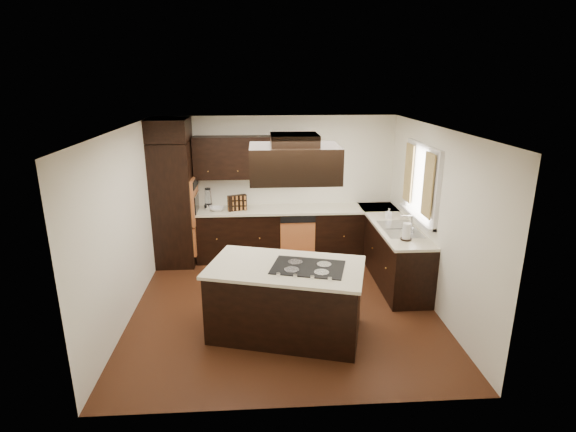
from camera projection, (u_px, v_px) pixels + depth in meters
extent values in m
cube|color=#582D16|center=(284.00, 305.00, 6.45)|extent=(4.20, 4.20, 0.02)
cube|color=white|center=(283.00, 128.00, 5.71)|extent=(4.20, 4.20, 0.02)
cube|color=white|center=(277.00, 186.00, 8.09)|extent=(4.20, 0.02, 2.50)
cube|color=white|center=(296.00, 294.00, 4.07)|extent=(4.20, 0.02, 2.50)
cube|color=white|center=(125.00, 225.00, 5.95)|extent=(0.02, 4.20, 2.50)
cube|color=white|center=(436.00, 219.00, 6.21)|extent=(0.02, 4.20, 2.50)
cube|color=black|center=(174.00, 204.00, 7.65)|extent=(0.65, 0.75, 2.12)
cube|color=orange|center=(195.00, 200.00, 7.65)|extent=(0.05, 0.62, 0.78)
cube|color=black|center=(280.00, 234.00, 8.04)|extent=(2.93, 0.60, 0.88)
cube|color=black|center=(391.00, 250.00, 7.29)|extent=(0.60, 2.40, 0.88)
cube|color=#ECE3C3|center=(280.00, 210.00, 7.89)|extent=(2.93, 0.63, 0.04)
cube|color=#ECE3C3|center=(392.00, 223.00, 7.15)|extent=(0.63, 2.40, 0.04)
cube|color=black|center=(252.00, 157.00, 7.73)|extent=(2.00, 0.34, 0.72)
cube|color=orange|center=(298.00, 242.00, 7.79)|extent=(0.60, 0.05, 0.72)
cube|color=white|center=(421.00, 182.00, 6.61)|extent=(0.06, 1.32, 1.12)
cube|color=white|center=(423.00, 182.00, 6.61)|extent=(0.00, 1.20, 1.00)
cube|color=beige|center=(428.00, 185.00, 6.19)|extent=(0.02, 0.34, 0.90)
cube|color=beige|center=(409.00, 173.00, 6.99)|extent=(0.02, 0.34, 0.90)
cube|color=silver|center=(400.00, 229.00, 6.81)|extent=(0.52, 0.84, 0.01)
cube|color=black|center=(286.00, 301.00, 5.63)|extent=(2.02, 1.44, 0.88)
cube|color=#ECE3C3|center=(286.00, 267.00, 5.50)|extent=(2.10, 1.53, 0.04)
cube|color=black|center=(308.00, 267.00, 5.44)|extent=(0.98, 0.78, 0.01)
cube|color=black|center=(294.00, 163.00, 5.29)|extent=(1.05, 0.72, 0.42)
cube|color=black|center=(294.00, 140.00, 5.21)|extent=(0.55, 0.50, 0.13)
cylinder|color=silver|center=(209.00, 207.00, 7.81)|extent=(0.15, 0.15, 0.10)
cone|color=silver|center=(208.00, 197.00, 7.76)|extent=(0.13, 0.13, 0.26)
cube|color=black|center=(237.00, 203.00, 7.74)|extent=(0.33, 0.19, 0.27)
imported|color=white|center=(217.00, 209.00, 7.75)|extent=(0.27, 0.27, 0.06)
imported|color=white|center=(389.00, 214.00, 7.30)|extent=(0.10, 0.10, 0.17)
cylinder|color=white|center=(407.00, 232.00, 6.33)|extent=(0.15, 0.15, 0.25)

